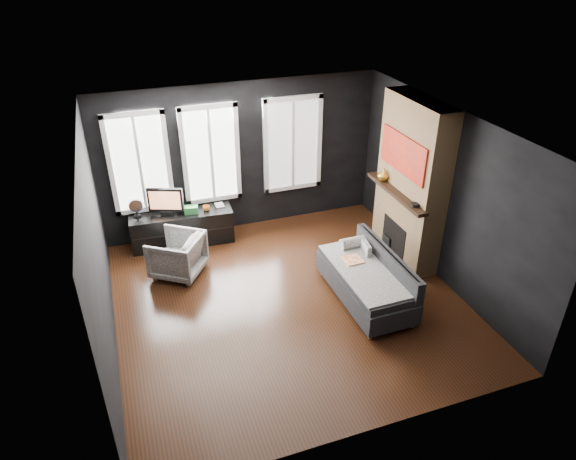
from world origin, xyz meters
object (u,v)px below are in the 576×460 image
object	(u,v)px
sofa	(366,277)
mug	(206,207)
monitor	(165,200)
mantel_vase	(384,175)
media_console	(182,227)
armchair	(177,253)
book	(215,201)

from	to	relation	value
sofa	mug	world-z (taller)	sofa
monitor	mantel_vase	bearing A→B (deg)	2.37
media_console	mantel_vase	size ratio (longest dim) A/B	8.34
sofa	mug	size ratio (longest dim) A/B	15.25
mug	sofa	bearing A→B (deg)	-53.14
sofa	armchair	world-z (taller)	sofa
sofa	book	size ratio (longest dim) A/B	8.98
monitor	book	xyz separation A→B (m)	(0.85, 0.01, -0.17)
monitor	mug	distance (m)	0.71
mantel_vase	media_console	bearing A→B (deg)	159.89
armchair	mantel_vase	size ratio (longest dim) A/B	3.64
media_console	monitor	bearing A→B (deg)	-177.79
monitor	sofa	bearing A→B (deg)	-24.17
book	armchair	bearing A→B (deg)	-131.20
book	mantel_vase	world-z (taller)	mantel_vase
media_console	monitor	distance (m)	0.62
sofa	monitor	size ratio (longest dim) A/B	2.94
media_console	book	bearing A→B (deg)	5.70
armchair	mug	size ratio (longest dim) A/B	6.43
armchair	media_console	bearing A→B (deg)	-159.00
monitor	mug	size ratio (longest dim) A/B	5.18
book	mantel_vase	distance (m)	2.96
sofa	mug	bearing A→B (deg)	126.09
media_console	book	world-z (taller)	book
mug	mantel_vase	bearing A→B (deg)	-21.44
armchair	mantel_vase	distance (m)	3.62
sofa	armchair	distance (m)	3.00
mug	book	world-z (taller)	book
media_console	mug	world-z (taller)	mug
armchair	book	xyz separation A→B (m)	(0.85, 0.98, 0.32)
monitor	book	world-z (taller)	monitor
mug	mantel_vase	xyz separation A→B (m)	(2.81, -1.10, 0.67)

